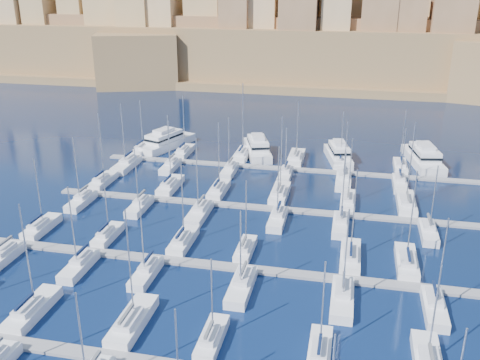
% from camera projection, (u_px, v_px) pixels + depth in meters
% --- Properties ---
extents(ground, '(600.00, 600.00, 0.00)m').
position_uv_depth(ground, '(265.00, 234.00, 88.16)').
color(ground, black).
rests_on(ground, ground).
extents(pontoon_mid_near, '(84.00, 2.00, 0.40)m').
position_uv_depth(pontoon_mid_near, '(251.00, 269.00, 77.13)').
color(pontoon_mid_near, slate).
rests_on(pontoon_mid_near, ground).
extents(pontoon_mid_far, '(84.00, 2.00, 0.40)m').
position_uv_depth(pontoon_mid_far, '(274.00, 209.00, 97.23)').
color(pontoon_mid_far, slate).
rests_on(pontoon_mid_far, ground).
extents(pontoon_far, '(84.00, 2.00, 0.40)m').
position_uv_depth(pontoon_far, '(289.00, 169.00, 117.32)').
color(pontoon_far, slate).
rests_on(pontoon_far, ground).
extents(sailboat_1, '(2.86, 9.55, 15.17)m').
position_uv_depth(sailboat_1, '(33.00, 309.00, 66.85)').
color(sailboat_1, white).
rests_on(sailboat_1, ground).
extents(sailboat_2, '(3.04, 10.14, 15.54)m').
position_uv_depth(sailboat_2, '(132.00, 321.00, 64.53)').
color(sailboat_2, white).
rests_on(sailboat_2, ground).
extents(sailboat_3, '(2.40, 8.00, 11.11)m').
position_uv_depth(sailboat_3, '(212.00, 338.00, 61.58)').
color(sailboat_3, white).
rests_on(sailboat_3, ground).
extents(sailboat_4, '(2.49, 8.32, 12.20)m').
position_uv_depth(sailboat_4, '(320.00, 352.00, 59.28)').
color(sailboat_4, white).
rests_on(sailboat_4, ground).
extents(sailboat_12, '(2.65, 8.82, 12.92)m').
position_uv_depth(sailboat_12, '(41.00, 227.00, 88.98)').
color(sailboat_12, white).
rests_on(sailboat_12, ground).
extents(sailboat_13, '(2.37, 7.91, 11.41)m').
position_uv_depth(sailboat_13, '(108.00, 235.00, 86.20)').
color(sailboat_13, white).
rests_on(sailboat_13, ground).
extents(sailboat_14, '(2.73, 9.09, 13.74)m').
position_uv_depth(sailboat_14, '(183.00, 241.00, 84.26)').
color(sailboat_14, white).
rests_on(sailboat_14, ground).
extents(sailboat_15, '(2.33, 7.76, 12.08)m').
position_uv_depth(sailboat_15, '(245.00, 249.00, 81.67)').
color(sailboat_15, white).
rests_on(sailboat_15, ground).
extents(sailboat_16, '(2.94, 9.81, 14.70)m').
position_uv_depth(sailboat_16, '(350.00, 257.00, 79.47)').
color(sailboat_16, white).
rests_on(sailboat_16, ground).
extents(sailboat_17, '(2.97, 9.91, 14.97)m').
position_uv_depth(sailboat_17, '(407.00, 262.00, 77.93)').
color(sailboat_17, white).
rests_on(sailboat_17, ground).
extents(sailboat_18, '(2.73, 9.11, 12.29)m').
position_uv_depth(sailboat_18, '(1.00, 258.00, 79.19)').
color(sailboat_18, white).
rests_on(sailboat_18, ground).
extents(sailboat_19, '(2.53, 8.44, 13.50)m').
position_uv_depth(sailboat_19, '(79.00, 266.00, 77.04)').
color(sailboat_19, white).
rests_on(sailboat_19, ground).
extents(sailboat_20, '(2.45, 8.17, 12.27)m').
position_uv_depth(sailboat_20, '(146.00, 273.00, 75.16)').
color(sailboat_20, white).
rests_on(sailboat_20, ground).
extents(sailboat_21, '(2.81, 9.37, 12.40)m').
position_uv_depth(sailboat_21, '(241.00, 286.00, 71.90)').
color(sailboat_21, white).
rests_on(sailboat_21, ground).
extents(sailboat_22, '(2.86, 9.55, 13.95)m').
position_uv_depth(sailboat_22, '(342.00, 298.00, 69.18)').
color(sailboat_22, white).
rests_on(sailboat_22, ground).
extents(sailboat_23, '(2.63, 8.77, 13.67)m').
position_uv_depth(sailboat_23, '(434.00, 307.00, 67.28)').
color(sailboat_23, white).
rests_on(sailboat_23, ground).
extents(sailboat_24, '(2.69, 8.98, 14.99)m').
position_uv_depth(sailboat_24, '(103.00, 181.00, 109.05)').
color(sailboat_24, white).
rests_on(sailboat_24, ground).
extents(sailboat_25, '(2.90, 9.67, 14.22)m').
position_uv_depth(sailboat_25, '(170.00, 186.00, 106.55)').
color(sailboat_25, white).
rests_on(sailboat_25, ground).
extents(sailboat_26, '(2.80, 9.32, 14.49)m').
position_uv_depth(sailboat_26, '(219.00, 190.00, 104.42)').
color(sailboat_26, white).
rests_on(sailboat_26, ground).
extents(sailboat_27, '(3.07, 10.24, 16.12)m').
position_uv_depth(sailboat_27, '(280.00, 194.00, 102.47)').
color(sailboat_27, white).
rests_on(sailboat_27, ground).
extents(sailboat_28, '(2.66, 8.86, 12.97)m').
position_uv_depth(sailboat_28, '(348.00, 201.00, 99.33)').
color(sailboat_28, white).
rests_on(sailboat_28, ground).
extents(sailboat_29, '(3.23, 10.76, 16.32)m').
position_uv_depth(sailboat_29, '(406.00, 203.00, 98.10)').
color(sailboat_29, white).
rests_on(sailboat_29, ground).
extents(sailboat_30, '(2.56, 8.54, 13.43)m').
position_uv_depth(sailboat_30, '(81.00, 201.00, 99.29)').
color(sailboat_30, white).
rests_on(sailboat_30, ground).
extents(sailboat_31, '(2.53, 8.42, 12.31)m').
position_uv_depth(sailboat_31, '(140.00, 206.00, 97.09)').
color(sailboat_31, white).
rests_on(sailboat_31, ground).
extents(sailboat_32, '(2.90, 9.66, 14.97)m').
position_uv_depth(sailboat_32, '(199.00, 213.00, 94.27)').
color(sailboat_32, white).
rests_on(sailboat_32, ground).
extents(sailboat_33, '(2.65, 8.82, 14.24)m').
position_uv_depth(sailboat_33, '(278.00, 219.00, 91.91)').
color(sailboat_33, white).
rests_on(sailboat_33, ground).
extents(sailboat_34, '(2.64, 8.80, 14.05)m').
position_uv_depth(sailboat_34, '(341.00, 224.00, 89.81)').
color(sailboat_34, white).
rests_on(sailboat_34, ground).
extents(sailboat_35, '(2.54, 8.48, 12.75)m').
position_uv_depth(sailboat_35, '(428.00, 232.00, 87.19)').
color(sailboat_35, white).
rests_on(sailboat_35, ground).
extents(sailboat_36, '(2.62, 8.72, 12.88)m').
position_uv_depth(sailboat_36, '(142.00, 149.00, 129.10)').
color(sailboat_36, white).
rests_on(sailboat_36, ground).
extents(sailboat_37, '(2.77, 9.22, 14.40)m').
position_uv_depth(sailboat_37, '(184.00, 152.00, 127.25)').
color(sailboat_37, white).
rests_on(sailboat_37, ground).
extents(sailboat_38, '(3.10, 10.32, 17.73)m').
position_uv_depth(sailboat_38, '(242.00, 155.00, 124.96)').
color(sailboat_38, white).
rests_on(sailboat_38, ground).
extents(sailboat_39, '(3.25, 10.85, 14.17)m').
position_uv_depth(sailboat_39, '(296.00, 158.00, 122.73)').
color(sailboat_39, white).
rests_on(sailboat_39, ground).
extents(sailboat_40, '(2.64, 8.81, 12.60)m').
position_uv_depth(sailboat_40, '(340.00, 162.00, 119.85)').
color(sailboat_40, white).
rests_on(sailboat_40, ground).
extents(sailboat_41, '(2.72, 9.07, 13.59)m').
position_uv_depth(sailboat_41, '(400.00, 166.00, 117.40)').
color(sailboat_41, white).
rests_on(sailboat_41, ground).
extents(sailboat_42, '(3.20, 10.66, 14.86)m').
position_uv_depth(sailboat_42, '(127.00, 164.00, 118.43)').
color(sailboat_42, white).
rests_on(sailboat_42, ground).
extents(sailboat_43, '(2.56, 8.52, 12.67)m').
position_uv_depth(sailboat_43, '(171.00, 166.00, 117.47)').
color(sailboat_43, white).
rests_on(sailboat_43, ground).
extents(sailboat_44, '(2.51, 8.38, 12.93)m').
position_uv_depth(sailboat_44, '(229.00, 170.00, 114.91)').
color(sailboat_44, white).
rests_on(sailboat_44, ground).
extents(sailboat_45, '(2.53, 8.43, 11.43)m').
position_uv_depth(sailboat_45, '(285.00, 175.00, 112.51)').
color(sailboat_45, white).
rests_on(sailboat_45, ground).
extents(sailboat_46, '(3.04, 10.15, 13.58)m').
position_uv_depth(sailboat_46, '(343.00, 180.00, 109.35)').
color(sailboat_46, white).
rests_on(sailboat_46, ground).
extents(sailboat_47, '(2.65, 8.84, 12.68)m').
position_uv_depth(sailboat_47, '(400.00, 183.00, 107.75)').
color(sailboat_47, white).
rests_on(sailboat_47, ground).
extents(motor_yacht_a, '(10.61, 17.97, 5.25)m').
position_uv_depth(motor_yacht_a, '(166.00, 141.00, 132.03)').
color(motor_yacht_a, white).
rests_on(motor_yacht_a, ground).
extents(motor_yacht_b, '(9.53, 16.63, 5.25)m').
position_uv_depth(motor_yacht_b, '(258.00, 148.00, 126.89)').
color(motor_yacht_b, white).
rests_on(motor_yacht_b, ground).
extents(motor_yacht_c, '(7.40, 14.87, 5.25)m').
position_uv_depth(motor_yacht_c, '(338.00, 154.00, 122.41)').
color(motor_yacht_c, white).
rests_on(motor_yacht_c, ground).
extents(motor_yacht_d, '(8.49, 18.77, 5.25)m').
position_uv_depth(motor_yacht_d, '(423.00, 157.00, 120.38)').
color(motor_yacht_d, white).
rests_on(motor_yacht_d, ground).
extents(fortified_city, '(460.00, 108.95, 59.52)m').
position_uv_depth(fortified_city, '(327.00, 40.00, 224.78)').
color(fortified_city, brown).
rests_on(fortified_city, ground).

